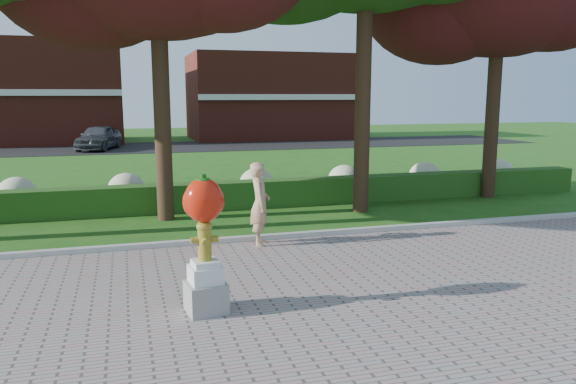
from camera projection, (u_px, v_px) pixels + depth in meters
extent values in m
plane|color=#1E5816|center=(304.00, 282.00, 10.12)|extent=(100.00, 100.00, 0.00)
cube|color=#ADADA5|center=(264.00, 238.00, 12.95)|extent=(40.00, 0.18, 0.15)
cube|color=#1F4413|center=(232.00, 195.00, 16.68)|extent=(24.00, 0.70, 0.80)
ellipsoid|color=beige|center=(17.00, 194.00, 15.94)|extent=(1.10, 1.10, 0.99)
ellipsoid|color=beige|center=(126.00, 189.00, 16.77)|extent=(1.10, 1.10, 0.99)
ellipsoid|color=beige|center=(257.00, 184.00, 17.87)|extent=(1.10, 1.10, 0.99)
ellipsoid|color=beige|center=(344.00, 180.00, 18.70)|extent=(1.10, 1.10, 0.99)
ellipsoid|color=beige|center=(425.00, 176.00, 19.53)|extent=(1.10, 1.10, 0.99)
ellipsoid|color=beige|center=(498.00, 173.00, 20.35)|extent=(1.10, 1.10, 0.99)
cube|color=black|center=(173.00, 147.00, 36.61)|extent=(50.00, 8.00, 0.02)
cube|color=maroon|center=(17.00, 93.00, 38.94)|extent=(14.00, 8.00, 7.00)
cube|color=maroon|center=(268.00, 97.00, 43.95)|extent=(12.00, 8.00, 6.40)
cylinder|color=black|center=(162.00, 105.00, 14.72)|extent=(0.44, 0.44, 6.16)
cylinder|color=black|center=(363.00, 84.00, 15.67)|extent=(0.44, 0.44, 7.28)
cylinder|color=black|center=(493.00, 107.00, 18.11)|extent=(0.44, 0.44, 5.88)
ellipsoid|color=black|center=(441.00, 1.00, 17.90)|extent=(5.04, 5.04, 4.03)
cube|color=gray|center=(206.00, 297.00, 8.60)|extent=(0.65, 0.65, 0.47)
cube|color=silver|center=(205.00, 274.00, 8.54)|extent=(0.52, 0.52, 0.26)
cube|color=silver|center=(205.00, 263.00, 8.51)|extent=(0.42, 0.42, 0.09)
cylinder|color=olive|center=(205.00, 243.00, 8.46)|extent=(0.21, 0.21, 0.52)
ellipsoid|color=olive|center=(204.00, 226.00, 8.41)|extent=(0.24, 0.24, 0.17)
cylinder|color=olive|center=(195.00, 240.00, 8.40)|extent=(0.11, 0.10, 0.10)
cylinder|color=olive|center=(214.00, 239.00, 8.49)|extent=(0.11, 0.10, 0.10)
cylinder|color=olive|center=(206.00, 242.00, 8.31)|extent=(0.11, 0.11, 0.11)
cylinder|color=olive|center=(204.00, 222.00, 8.40)|extent=(0.07, 0.07, 0.05)
ellipsoid|color=red|center=(204.00, 200.00, 8.34)|extent=(0.59, 0.52, 0.68)
ellipsoid|color=red|center=(192.00, 202.00, 8.30)|extent=(0.29, 0.29, 0.43)
ellipsoid|color=red|center=(215.00, 201.00, 8.39)|extent=(0.29, 0.29, 0.43)
cylinder|color=#175212|center=(203.00, 178.00, 8.29)|extent=(0.09, 0.09, 0.11)
ellipsoid|color=#175212|center=(203.00, 180.00, 8.29)|extent=(0.22, 0.22, 0.07)
imported|color=tan|center=(260.00, 204.00, 12.37)|extent=(0.58, 0.76, 1.85)
imported|color=#46484E|center=(99.00, 137.00, 34.44)|extent=(3.00, 4.81, 1.53)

